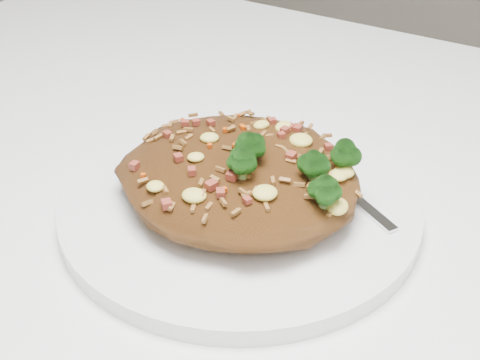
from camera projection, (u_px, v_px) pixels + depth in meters
name	position (u px, v px, depth m)	size (l,w,h in m)	color
dining_table	(345.00, 339.00, 0.52)	(1.20, 0.80, 0.75)	white
plate	(240.00, 204.00, 0.50)	(0.27, 0.27, 0.01)	white
fried_rice	(242.00, 167.00, 0.48)	(0.18, 0.16, 0.06)	brown
fork	(332.00, 179.00, 0.51)	(0.15, 0.10, 0.00)	silver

